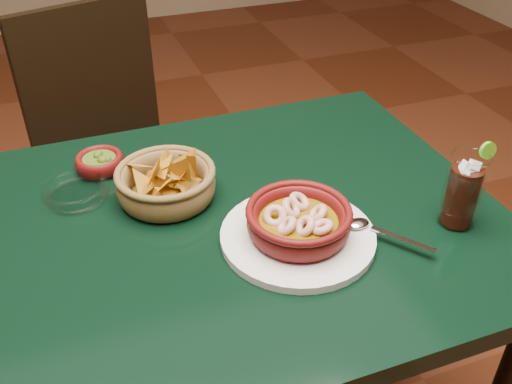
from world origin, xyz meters
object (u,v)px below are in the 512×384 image
object	(u,v)px
dining_table	(184,269)
cola_drink	(463,191)
dining_chair	(118,154)
shrimp_plate	(299,225)
chip_basket	(166,183)

from	to	relation	value
dining_table	cola_drink	distance (m)	0.53
dining_table	dining_chair	world-z (taller)	dining_chair
shrimp_plate	dining_chair	bearing A→B (deg)	105.24
dining_chair	chip_basket	size ratio (longest dim) A/B	4.15
dining_chair	cola_drink	world-z (taller)	dining_chair
dining_table	shrimp_plate	xyz separation A→B (m)	(0.19, -0.10, 0.13)
cola_drink	dining_chair	bearing A→B (deg)	120.60
shrimp_plate	chip_basket	bearing A→B (deg)	132.42
chip_basket	dining_chair	bearing A→B (deg)	93.17
dining_chair	shrimp_plate	distance (m)	0.88
shrimp_plate	chip_basket	distance (m)	0.28
shrimp_plate	chip_basket	world-z (taller)	chip_basket
shrimp_plate	chip_basket	size ratio (longest dim) A/B	1.50
dining_chair	chip_basket	bearing A→B (deg)	-86.83
dining_table	chip_basket	world-z (taller)	chip_basket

